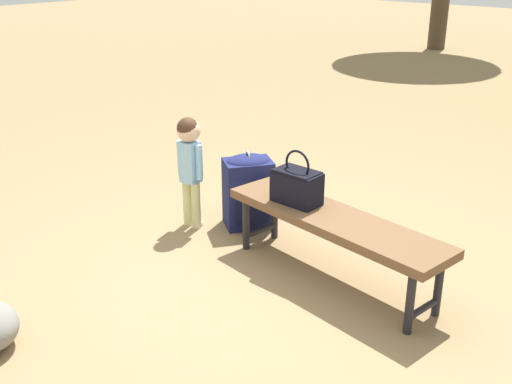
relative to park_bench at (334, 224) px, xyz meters
name	(u,v)px	position (x,y,z in m)	size (l,w,h in m)	color
ground_plane	(278,273)	(0.32, 0.17, -0.39)	(40.00, 40.00, 0.00)	#8C704C
park_bench	(334,224)	(0.00, 0.00, 0.00)	(1.64, 0.62, 0.45)	brown
handbag	(297,185)	(0.32, -0.02, 0.18)	(0.32, 0.19, 0.37)	black
child_standing	(190,155)	(1.29, 0.02, 0.19)	(0.24, 0.18, 0.88)	#CCCC8C
backpack_large	(248,189)	(0.97, -0.28, -0.09)	(0.42, 0.45, 0.61)	#191E4C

